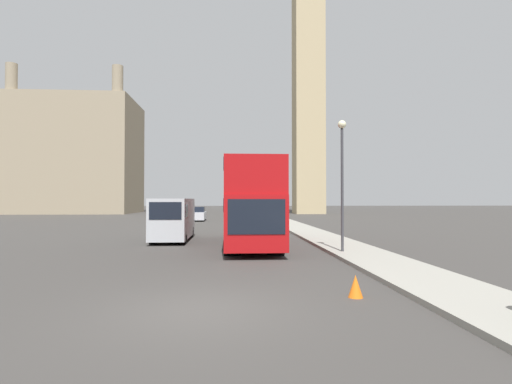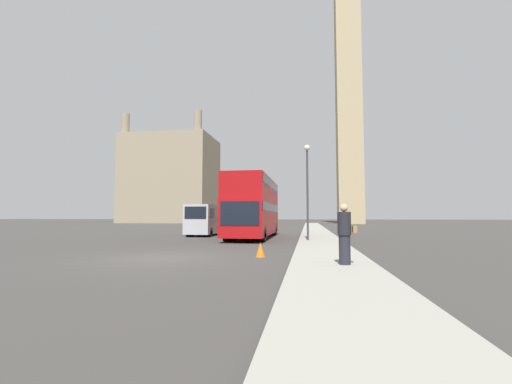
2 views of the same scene
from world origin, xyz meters
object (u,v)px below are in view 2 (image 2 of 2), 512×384
Objects in this scene: pedestrian at (345,234)px; parked_sedan at (248,222)px; street_lamp at (307,177)px; white_van at (206,219)px; clock_tower at (348,53)px; red_double_decker_bus at (254,205)px.

parked_sedan is at bearing 104.00° from pedestrian.
pedestrian is at bearing -83.95° from street_lamp.
pedestrian is 10.69m from street_lamp.
street_lamp reaches higher than white_van.
pedestrian is (-7.58, -61.59, -34.95)m from clock_tower.
white_van is (-4.39, 2.81, -1.05)m from red_double_decker_bus.
clock_tower reaches higher than parked_sedan.
pedestrian is 40.20m from parked_sedan.
white_van reaches higher than parked_sedan.
white_van is at bearing 119.13° from pedestrian.
red_double_decker_bus is 1.76× the size of white_van.
clock_tower is at bearing 75.27° from red_double_decker_bus.
white_van is at bearing -88.99° from parked_sedan.
street_lamp is (-8.66, -51.35, -32.07)m from clock_tower.
street_lamp is 30.20m from parked_sedan.
white_van reaches higher than pedestrian.
red_double_decker_bus reaches higher than white_van.
red_double_decker_bus is 5.56m from street_lamp.
clock_tower is 45.31m from parked_sedan.
white_van is at bearing 147.34° from red_double_decker_bus.
white_van is 10.82m from street_lamp.
red_double_decker_bus is 5.80× the size of pedestrian.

